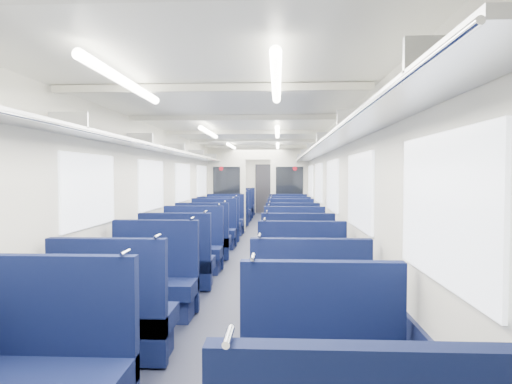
{
  "coord_description": "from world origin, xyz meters",
  "views": [
    {
      "loc": [
        0.57,
        -9.8,
        1.59
      ],
      "look_at": [
        -0.01,
        1.9,
        1.13
      ],
      "focal_mm": 31.92,
      "sensor_mm": 36.0,
      "label": 1
    }
  ],
  "objects_px": {
    "seat_6": "(153,286)",
    "seat_26": "(242,207)",
    "seat_10": "(192,251)",
    "bulkhead": "(258,187)",
    "seat_8": "(177,265)",
    "seat_18": "(225,222)",
    "seat_5": "(309,322)",
    "seat_12": "(203,241)",
    "seat_7": "(302,289)",
    "seat_16": "(219,227)",
    "seat_24": "(240,209)",
    "seat_19": "(288,222)",
    "seat_14": "(213,232)",
    "seat_11": "(295,253)",
    "seat_27": "(285,207)",
    "seat_17": "(289,228)",
    "end_door": "(265,189)",
    "seat_13": "(292,242)",
    "seat_15": "(291,234)",
    "seat_2": "(53,376)",
    "seat_21": "(287,215)",
    "seat_25": "(286,209)",
    "seat_4": "(114,321)",
    "seat_9": "(297,265)",
    "seat_23": "(286,212)",
    "seat_22": "(237,212)",
    "seat_20": "(233,215)"
  },
  "relations": [
    {
      "from": "seat_13",
      "to": "seat_14",
      "type": "xyz_separation_m",
      "value": [
        -1.66,
        1.26,
        0.0
      ]
    },
    {
      "from": "bulkhead",
      "to": "seat_5",
      "type": "xyz_separation_m",
      "value": [
        0.83,
        -8.85,
        -0.89
      ]
    },
    {
      "from": "seat_24",
      "to": "seat_12",
      "type": "bearing_deg",
      "value": -90.0
    },
    {
      "from": "seat_2",
      "to": "seat_21",
      "type": "height_order",
      "value": "same"
    },
    {
      "from": "seat_7",
      "to": "seat_16",
      "type": "height_order",
      "value": "same"
    },
    {
      "from": "seat_13",
      "to": "seat_22",
      "type": "height_order",
      "value": "same"
    },
    {
      "from": "seat_23",
      "to": "seat_25",
      "type": "xyz_separation_m",
      "value": [
        0.0,
        0.98,
        0.0
      ]
    },
    {
      "from": "seat_9",
      "to": "seat_23",
      "type": "bearing_deg",
      "value": 90.0
    },
    {
      "from": "seat_6",
      "to": "seat_24",
      "type": "xyz_separation_m",
      "value": [
        0.0,
        11.37,
        0.0
      ]
    },
    {
      "from": "seat_11",
      "to": "seat_27",
      "type": "height_order",
      "value": "same"
    },
    {
      "from": "seat_14",
      "to": "seat_6",
      "type": "bearing_deg",
      "value": -90.0
    },
    {
      "from": "seat_7",
      "to": "seat_14",
      "type": "xyz_separation_m",
      "value": [
        -1.66,
        4.76,
        0.0
      ]
    },
    {
      "from": "seat_27",
      "to": "seat_25",
      "type": "bearing_deg",
      "value": -90.0
    },
    {
      "from": "seat_20",
      "to": "seat_27",
      "type": "xyz_separation_m",
      "value": [
        1.66,
        3.56,
        0.0
      ]
    },
    {
      "from": "seat_13",
      "to": "seat_11",
      "type": "bearing_deg",
      "value": -90.0
    },
    {
      "from": "seat_5",
      "to": "seat_16",
      "type": "distance_m",
      "value": 7.02
    },
    {
      "from": "seat_19",
      "to": "seat_23",
      "type": "relative_size",
      "value": 1.0
    },
    {
      "from": "seat_2",
      "to": "seat_18",
      "type": "xyz_separation_m",
      "value": [
        0.0,
        9.13,
        0.0
      ]
    },
    {
      "from": "end_door",
      "to": "seat_15",
      "type": "bearing_deg",
      "value": -84.83
    },
    {
      "from": "seat_21",
      "to": "seat_5",
      "type": "bearing_deg",
      "value": -90.0
    },
    {
      "from": "seat_22",
      "to": "seat_24",
      "type": "xyz_separation_m",
      "value": [
        0.0,
        1.19,
        0.0
      ]
    },
    {
      "from": "end_door",
      "to": "seat_8",
      "type": "relative_size",
      "value": 1.82
    },
    {
      "from": "bulkhead",
      "to": "seat_17",
      "type": "relative_size",
      "value": 2.55
    },
    {
      "from": "seat_4",
      "to": "seat_8",
      "type": "bearing_deg",
      "value": 90.0
    },
    {
      "from": "seat_14",
      "to": "seat_7",
      "type": "bearing_deg",
      "value": -70.79
    },
    {
      "from": "seat_8",
      "to": "seat_25",
      "type": "xyz_separation_m",
      "value": [
        1.66,
        9.98,
        0.0
      ]
    },
    {
      "from": "seat_19",
      "to": "seat_25",
      "type": "distance_m",
      "value": 4.31
    },
    {
      "from": "seat_8",
      "to": "seat_20",
      "type": "distance_m",
      "value": 7.73
    },
    {
      "from": "seat_8",
      "to": "seat_18",
      "type": "height_order",
      "value": "same"
    },
    {
      "from": "seat_27",
      "to": "seat_17",
      "type": "bearing_deg",
      "value": -90.0
    },
    {
      "from": "seat_6",
      "to": "seat_26",
      "type": "relative_size",
      "value": 1.0
    },
    {
      "from": "seat_11",
      "to": "seat_17",
      "type": "xyz_separation_m",
      "value": [
        0.0,
        3.45,
        0.0
      ]
    },
    {
      "from": "seat_10",
      "to": "seat_5",
      "type": "bearing_deg",
      "value": -64.44
    },
    {
      "from": "seat_5",
      "to": "seat_16",
      "type": "bearing_deg",
      "value": 103.68
    },
    {
      "from": "seat_5",
      "to": "seat_12",
      "type": "xyz_separation_m",
      "value": [
        -1.66,
        4.56,
        0.0
      ]
    },
    {
      "from": "seat_16",
      "to": "seat_4",
      "type": "bearing_deg",
      "value": -90.0
    },
    {
      "from": "bulkhead",
      "to": "seat_16",
      "type": "relative_size",
      "value": 2.55
    },
    {
      "from": "seat_6",
      "to": "seat_7",
      "type": "relative_size",
      "value": 1.0
    },
    {
      "from": "seat_22",
      "to": "seat_16",
      "type": "bearing_deg",
      "value": -90.0
    },
    {
      "from": "seat_10",
      "to": "seat_11",
      "type": "distance_m",
      "value": 1.66
    },
    {
      "from": "end_door",
      "to": "seat_12",
      "type": "bearing_deg",
      "value": -94.58
    },
    {
      "from": "seat_19",
      "to": "seat_14",
      "type": "bearing_deg",
      "value": -127.43
    },
    {
      "from": "seat_8",
      "to": "seat_10",
      "type": "height_order",
      "value": "same"
    },
    {
      "from": "seat_18",
      "to": "seat_7",
      "type": "bearing_deg",
      "value": -76.5
    },
    {
      "from": "seat_10",
      "to": "seat_12",
      "type": "distance_m",
      "value": 1.09
    },
    {
      "from": "seat_10",
      "to": "bulkhead",
      "type": "bearing_deg",
      "value": 81.22
    },
    {
      "from": "seat_14",
      "to": "seat_24",
      "type": "distance_m",
      "value": 6.65
    },
    {
      "from": "seat_17",
      "to": "seat_21",
      "type": "bearing_deg",
      "value": 90.0
    },
    {
      "from": "seat_26",
      "to": "bulkhead",
      "type": "bearing_deg",
      "value": -79.82
    },
    {
      "from": "end_door",
      "to": "seat_10",
      "type": "xyz_separation_m",
      "value": [
        -0.83,
        -11.45,
        -0.66
      ]
    }
  ]
}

